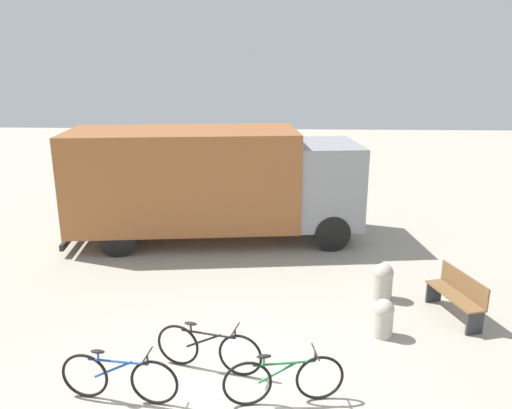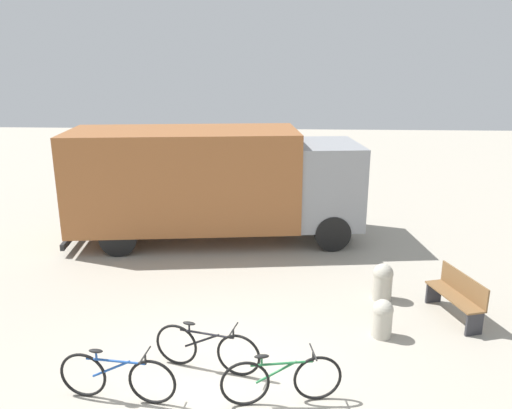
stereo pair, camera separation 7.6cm
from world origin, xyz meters
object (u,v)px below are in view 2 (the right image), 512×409
object	(u,v)px
delivery_truck	(212,179)
bollard_far_bench	(383,281)
bicycle_near	(117,377)
park_bench	(457,295)
bicycle_far	(281,380)
bicycle_middle	(207,349)
bollard_near_bench	(383,317)

from	to	relation	value
delivery_truck	bollard_far_bench	size ratio (longest dim) A/B	10.17
bicycle_near	park_bench	bearing A→B (deg)	31.62
bicycle_near	bicycle_far	bearing A→B (deg)	7.65
park_bench	bicycle_near	bearing A→B (deg)	99.54
bollard_far_bench	bicycle_middle	bearing A→B (deg)	-141.23
delivery_truck	park_bench	size ratio (longest dim) A/B	5.48
park_bench	bollard_far_bench	distance (m)	1.49
park_bench	bicycle_middle	xyz separation A→B (m)	(-4.65, -1.98, -0.10)
bicycle_middle	bicycle_far	size ratio (longest dim) A/B	0.99
park_bench	bollard_near_bench	world-z (taller)	park_bench
bicycle_far	park_bench	bearing A→B (deg)	28.61
park_bench	bicycle_near	size ratio (longest dim) A/B	0.82
park_bench	bicycle_far	size ratio (longest dim) A/B	0.83
bicycle_near	bollard_far_bench	bearing A→B (deg)	43.69
bicycle_middle	bicycle_far	bearing A→B (deg)	-18.31
bollard_far_bench	delivery_truck	bearing A→B (deg)	138.82
park_bench	bicycle_far	bearing A→B (deg)	112.55
bicycle_far	bollard_near_bench	world-z (taller)	bicycle_far
bicycle_near	bollard_far_bench	distance (m)	5.75
park_bench	bicycle_near	distance (m)	6.49
bicycle_near	delivery_truck	bearing A→B (deg)	92.22
bicycle_middle	bollard_far_bench	world-z (taller)	bicycle_middle
delivery_truck	bicycle_near	distance (m)	7.21
delivery_truck	bicycle_far	xyz separation A→B (m)	(1.95, -7.00, -1.34)
delivery_truck	bollard_far_bench	bearing A→B (deg)	-47.79
delivery_truck	park_bench	world-z (taller)	delivery_truck
bollard_near_bench	bicycle_far	bearing A→B (deg)	-133.42
bicycle_far	bollard_near_bench	xyz separation A→B (m)	(1.84, 1.94, -0.00)
bicycle_middle	bollard_far_bench	bearing A→B (deg)	52.37
park_bench	bicycle_far	distance (m)	4.39
delivery_truck	bollard_near_bench	bearing A→B (deg)	-59.80
bicycle_near	bicycle_far	world-z (taller)	same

